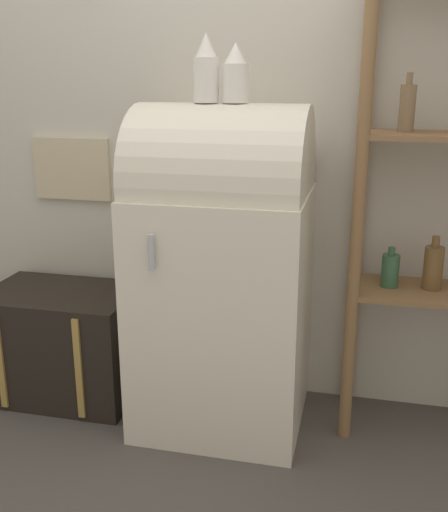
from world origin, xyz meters
TOP-DOWN VIEW (x-y plane):
  - ground_plane at (0.00, 0.00)m, footprint 12.00×12.00m
  - wall_back at (-0.00, 0.57)m, footprint 7.00×0.09m
  - refrigerator at (-0.00, 0.24)m, footprint 0.70×0.65m
  - suitcase_trunk at (-0.78, 0.28)m, footprint 0.69×0.47m
  - shelf_unit at (0.82, 0.36)m, footprint 0.62×0.34m
  - vase_left at (-0.06, 0.23)m, footprint 0.10×0.10m
  - vase_center at (0.05, 0.24)m, footprint 0.10×0.10m

SIDE VIEW (x-z plane):
  - ground_plane at x=0.00m, z-range 0.00..0.00m
  - suitcase_trunk at x=-0.78m, z-range 0.00..0.52m
  - refrigerator at x=0.00m, z-range 0.02..1.39m
  - shelf_unit at x=0.82m, z-range 0.11..2.00m
  - wall_back at x=0.00m, z-range 0.00..2.70m
  - vase_center at x=0.05m, z-range 1.36..1.58m
  - vase_left at x=-0.06m, z-range 1.36..1.62m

